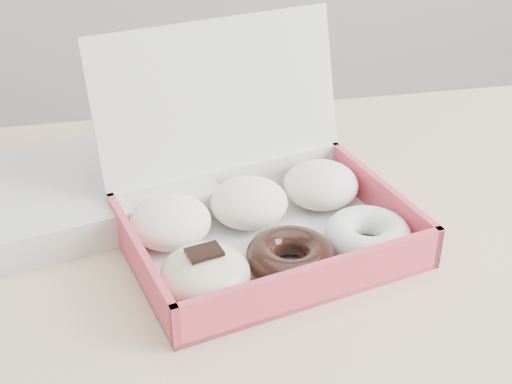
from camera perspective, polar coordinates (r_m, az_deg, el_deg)
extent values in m
cube|color=tan|center=(0.84, 17.15, -4.75)|extent=(1.20, 0.80, 0.04)
cylinder|color=tan|center=(1.28, -16.70, -12.15)|extent=(0.05, 0.05, 0.71)
cube|color=silver|center=(0.78, 1.00, -4.36)|extent=(0.34, 0.28, 0.01)
cube|color=#D83F52|center=(0.69, 4.81, -7.40)|extent=(0.29, 0.08, 0.05)
cube|color=silver|center=(0.85, -2.08, 0.53)|extent=(0.29, 0.08, 0.05)
cube|color=#D83F52|center=(0.73, -9.24, -5.70)|extent=(0.06, 0.21, 0.05)
cube|color=#D83F52|center=(0.83, 9.92, -0.64)|extent=(0.06, 0.21, 0.05)
cube|color=silver|center=(0.83, -2.78, 6.21)|extent=(0.30, 0.13, 0.21)
ellipsoid|color=silver|center=(0.77, -6.86, -2.38)|extent=(0.11, 0.11, 0.05)
ellipsoid|color=silver|center=(0.80, -0.58, -0.83)|extent=(0.11, 0.11, 0.05)
ellipsoid|color=silver|center=(0.84, 5.20, 0.60)|extent=(0.11, 0.11, 0.05)
ellipsoid|color=beige|center=(0.70, -4.08, -6.59)|extent=(0.11, 0.11, 0.05)
cube|color=black|center=(0.68, -4.16, -4.81)|extent=(0.04, 0.03, 0.00)
torus|color=black|center=(0.73, 2.77, -5.23)|extent=(0.11, 0.11, 0.03)
torus|color=white|center=(0.77, 8.92, -3.43)|extent=(0.11, 0.11, 0.03)
cube|color=silver|center=(0.87, -12.97, 0.16)|extent=(0.30, 0.26, 0.04)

